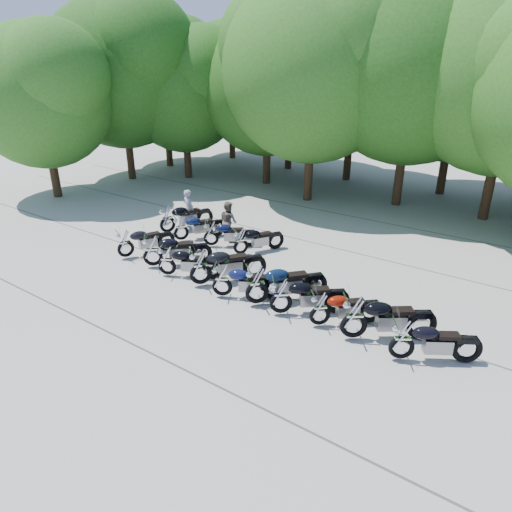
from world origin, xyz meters
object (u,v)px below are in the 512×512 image
Objects in this scene: motorcycle_0 at (125,243)px; motorcycle_12 at (211,233)px; motorcycle_5 at (257,284)px; motorcycle_10 at (167,218)px; motorcycle_7 at (320,308)px; motorcycle_4 at (222,279)px; motorcycle_3 at (200,266)px; motorcycle_11 at (181,227)px; motorcycle_8 at (355,316)px; motorcycle_2 at (167,260)px; motorcycle_6 at (281,295)px; rider_0 at (189,209)px; motorcycle_1 at (152,250)px; rider_1 at (228,221)px; motorcycle_13 at (241,241)px; motorcycle_9 at (403,339)px.

motorcycle_12 is (1.84, 2.69, -0.03)m from motorcycle_0.
motorcycle_5 reaches higher than motorcycle_10.
motorcycle_4 is at bearing 50.37° from motorcycle_7.
motorcycle_11 is (-3.30, 2.53, -0.12)m from motorcycle_3.
motorcycle_2 is at bearing 53.48° from motorcycle_8.
motorcycle_6 is 1.07× the size of motorcycle_11.
motorcycle_6 is 0.94× the size of motorcycle_10.
rider_0 reaches higher than motorcycle_8.
motorcycle_7 is 6.80m from motorcycle_12.
rider_1 is (0.54, 3.61, 0.15)m from motorcycle_1.
motorcycle_0 is 2.35m from motorcycle_2.
rider_0 is (-5.14, 4.06, 0.25)m from motorcycle_4.
motorcycle_1 reaches higher than motorcycle_11.
rider_0 is (-8.40, 3.82, 0.29)m from motorcycle_7.
motorcycle_8 is at bearing -157.30° from motorcycle_0.
motorcycle_12 is 1.01× the size of motorcycle_13.
rider_0 is at bearing 30.35° from motorcycle_8.
motorcycle_8 reaches higher than motorcycle_13.
motorcycle_11 is 1.30× the size of rider_1.
motorcycle_1 is at bearing 143.23° from motorcycle_11.
motorcycle_9 is 0.91× the size of motorcycle_10.
motorcycle_8 is 8.06m from rider_1.
motorcycle_0 is 1.05× the size of motorcycle_12.
motorcycle_11 is at bearing 15.77° from motorcycle_5.
motorcycle_4 is 1.07× the size of motorcycle_7.
rider_0 is (-6.31, 3.85, 0.15)m from motorcycle_5.
motorcycle_8 is (3.11, -0.04, -0.01)m from motorcycle_5.
motorcycle_13 is at bearing -2.85° from motorcycle_4.
motorcycle_8 is at bearing 167.95° from rider_1.
motorcycle_4 reaches higher than motorcycle_13.
motorcycle_0 is 4.83m from motorcycle_4.
motorcycle_8 is (6.75, 0.08, 0.10)m from motorcycle_2.
rider_1 is (1.50, 1.19, 0.22)m from motorcycle_11.
motorcycle_3 is 5.62m from rider_0.
motorcycle_3 is 1.16× the size of motorcycle_9.
motorcycle_0 reaches higher than motorcycle_13.
motorcycle_11 is (-9.96, 2.72, -0.02)m from motorcycle_9.
motorcycle_1 is at bearing 128.42° from rider_0.
motorcycle_4 is 6.56m from rider_0.
motorcycle_0 is at bearing 49.27° from motorcycle_6.
motorcycle_11 is at bearing 7.67° from motorcycle_2.
motorcycle_4 is 2.05m from motorcycle_6.
rider_0 reaches higher than motorcycle_4.
motorcycle_4 is 1.00× the size of motorcycle_9.
motorcycle_8 reaches higher than motorcycle_9.
motorcycle_3 is at bearing 49.52° from motorcycle_6.
motorcycle_10 is at bearing 17.40° from motorcycle_2.
motorcycle_5 is at bearing 152.98° from rider_1.
motorcycle_3 reaches higher than motorcycle_13.
motorcycle_4 is 1.26× the size of rider_0.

